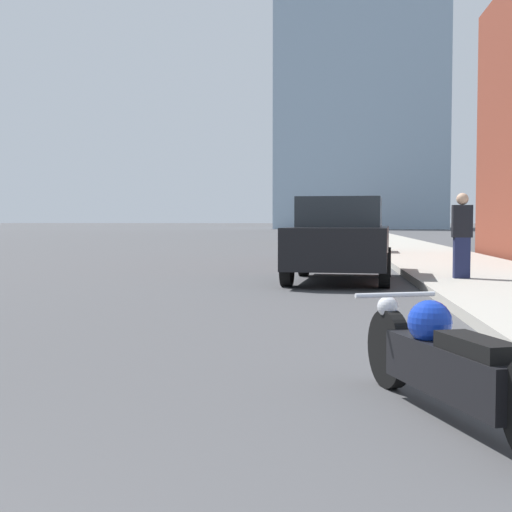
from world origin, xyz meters
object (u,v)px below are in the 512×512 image
at_px(motorcycle, 448,363).
at_px(parked_car_green, 333,226).
at_px(parked_car_silver, 330,223).
at_px(pedestrian, 462,235).
at_px(parked_car_black, 340,239).
at_px(parked_car_white, 345,230).
at_px(parked_car_yellow, 338,227).

height_order(motorcycle, parked_car_green, parked_car_green).
xyz_separation_m(parked_car_silver, pedestrian, (2.06, -43.61, 0.06)).
bearing_deg(parked_car_green, parked_car_silver, 87.23).
distance_m(parked_car_black, parked_car_silver, 42.83).
height_order(parked_car_black, pedestrian, pedestrian).
distance_m(motorcycle, pedestrian, 9.26).
bearing_deg(motorcycle, parked_car_black, 73.38).
bearing_deg(parked_car_white, parked_car_silver, 93.53).
bearing_deg(parked_car_yellow, pedestrian, -84.47).
xyz_separation_m(parked_car_yellow, parked_car_green, (-0.12, 10.87, -0.02)).
xyz_separation_m(parked_car_yellow, pedestrian, (1.85, -21.80, 0.12)).
bearing_deg(parked_car_white, parked_car_green, 93.49).
height_order(motorcycle, parked_car_yellow, parked_car_yellow).
height_order(motorcycle, parked_car_white, parked_car_white).
bearing_deg(parked_car_white, motorcycle, -86.70).
bearing_deg(motorcycle, pedestrian, 59.64).
relative_size(parked_car_black, parked_car_white, 1.05).
height_order(parked_car_green, parked_car_silver, parked_car_silver).
bearing_deg(parked_car_black, parked_car_silver, 95.31).
bearing_deg(pedestrian, parked_car_silver, 92.70).
bearing_deg(parked_car_green, parked_car_yellow, -92.61).
bearing_deg(motorcycle, parked_car_silver, 71.08).
distance_m(parked_car_black, pedestrian, 2.37).
xyz_separation_m(parked_car_black, parked_car_white, (0.39, 10.24, 0.02)).
relative_size(parked_car_black, parked_car_green, 0.99).
bearing_deg(parked_car_white, pedestrian, -77.38).
bearing_deg(pedestrian, motorcycle, -101.15).
relative_size(parked_car_green, parked_car_silver, 1.01).
bearing_deg(parked_car_green, pedestrian, -89.79).
distance_m(parked_car_black, parked_car_green, 31.89).
xyz_separation_m(parked_car_green, pedestrian, (1.97, -32.67, 0.15)).
height_order(motorcycle, parked_car_black, parked_car_black).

